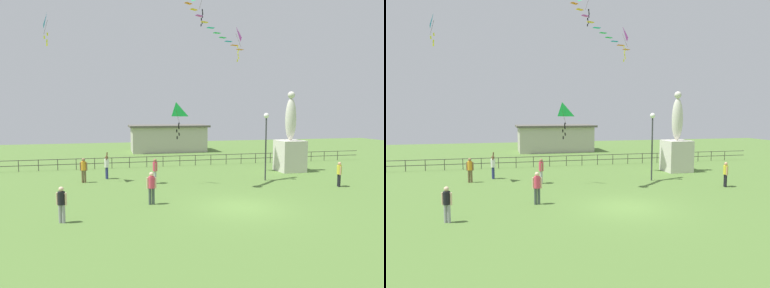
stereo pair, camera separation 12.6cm
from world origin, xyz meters
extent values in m
plane|color=#517533|center=(0.00, 0.00, 0.00)|extent=(80.00, 80.00, 0.00)
cube|color=beige|center=(7.82, 9.25, 1.26)|extent=(2.00, 2.00, 2.52)
ellipsoid|color=beige|center=(7.82, 9.25, 4.22)|extent=(0.90, 0.76, 3.40)
sphere|color=beige|center=(7.82, 9.25, 6.17)|extent=(0.56, 0.56, 0.56)
cylinder|color=#38383D|center=(4.20, 6.15, 2.20)|extent=(0.10, 0.10, 4.40)
sphere|color=white|center=(4.20, 6.15, 4.55)|extent=(0.36, 0.36, 0.36)
cylinder|color=#99999E|center=(-3.49, 6.96, 0.43)|extent=(0.15, 0.15, 0.85)
cylinder|color=#99999E|center=(-3.48, 6.79, 0.43)|extent=(0.15, 0.15, 0.85)
cylinder|color=#D83F59|center=(-3.48, 6.88, 1.15)|extent=(0.31, 0.31, 0.60)
sphere|color=#8C6647|center=(-3.48, 6.88, 1.57)|extent=(0.23, 0.23, 0.23)
cylinder|color=#8C6647|center=(-3.49, 7.08, 1.12)|extent=(0.09, 0.09, 0.57)
cylinder|color=#8C6647|center=(-3.47, 6.67, 1.12)|extent=(0.09, 0.09, 0.57)
cylinder|color=navy|center=(-6.63, 9.21, 0.42)|extent=(0.14, 0.14, 0.84)
cylinder|color=navy|center=(-6.68, 9.36, 0.42)|extent=(0.14, 0.14, 0.84)
cylinder|color=white|center=(-6.65, 9.29, 1.14)|extent=(0.31, 0.31, 0.60)
sphere|color=brown|center=(-6.65, 9.29, 1.56)|extent=(0.23, 0.23, 0.23)
cylinder|color=brown|center=(-6.64, 9.07, 1.67)|extent=(0.19, 0.14, 0.57)
cylinder|color=brown|center=(-6.72, 9.48, 1.11)|extent=(0.09, 0.09, 0.57)
cylinder|color=#99999E|center=(-8.53, -0.46, 0.40)|extent=(0.14, 0.14, 0.81)
cylinder|color=#99999E|center=(-8.39, -0.51, 0.40)|extent=(0.14, 0.14, 0.81)
cylinder|color=black|center=(-8.46, -0.49, 1.09)|extent=(0.29, 0.29, 0.57)
sphere|color=beige|center=(-8.46, -0.49, 1.48)|extent=(0.22, 0.22, 0.22)
cylinder|color=beige|center=(-8.65, -0.42, 1.06)|extent=(0.09, 0.09, 0.54)
cylinder|color=beige|center=(-8.28, -0.55, 1.06)|extent=(0.09, 0.09, 0.54)
cylinder|color=brown|center=(-8.25, 8.29, 0.43)|extent=(0.15, 0.15, 0.85)
cylinder|color=brown|center=(-8.08, 8.26, 0.43)|extent=(0.15, 0.15, 0.85)
cylinder|color=orange|center=(-8.17, 8.27, 1.16)|extent=(0.31, 0.31, 0.60)
sphere|color=#8C6647|center=(-8.17, 8.27, 1.57)|extent=(0.23, 0.23, 0.23)
cylinder|color=#8C6647|center=(-8.37, 8.32, 1.12)|extent=(0.09, 0.09, 0.57)
cylinder|color=#8C6647|center=(-7.96, 8.23, 1.12)|extent=(0.09, 0.09, 0.57)
cylinder|color=black|center=(7.91, 3.20, 0.41)|extent=(0.14, 0.14, 0.81)
cylinder|color=black|center=(7.87, 3.04, 0.41)|extent=(0.14, 0.14, 0.81)
cylinder|color=gold|center=(7.89, 3.12, 1.10)|extent=(0.30, 0.30, 0.57)
sphere|color=tan|center=(7.89, 3.12, 1.49)|extent=(0.22, 0.22, 0.22)
cylinder|color=tan|center=(7.94, 3.31, 1.06)|extent=(0.09, 0.09, 0.54)
cylinder|color=tan|center=(7.84, 2.93, 1.06)|extent=(0.09, 0.09, 0.54)
cylinder|color=#3F4C47|center=(-4.26, 1.61, 0.43)|extent=(0.15, 0.15, 0.86)
cylinder|color=#3F4C47|center=(-4.43, 1.63, 0.43)|extent=(0.15, 0.15, 0.86)
cylinder|color=#D83F59|center=(-4.34, 1.62, 1.17)|extent=(0.32, 0.32, 0.61)
sphere|color=beige|center=(-4.34, 1.62, 1.59)|extent=(0.23, 0.23, 0.23)
cylinder|color=beige|center=(-4.14, 1.60, 1.13)|extent=(0.09, 0.09, 0.58)
cylinder|color=beige|center=(-4.55, 1.65, 1.13)|extent=(0.09, 0.09, 0.58)
pyramid|color=#198CD1|center=(-10.13, 8.36, 10.69)|extent=(0.39, 0.85, 0.93)
cylinder|color=#4C381E|center=(-10.26, 8.34, 10.23)|extent=(0.27, 0.06, 0.93)
cube|color=yellow|center=(-10.17, 8.39, 9.79)|extent=(0.09, 0.02, 0.20)
cube|color=yellow|center=(-10.35, 8.30, 9.57)|extent=(0.09, 0.04, 0.20)
cube|color=yellow|center=(-10.21, 8.37, 9.35)|extent=(0.11, 0.05, 0.21)
cube|color=yellow|center=(-10.22, 8.36, 9.13)|extent=(0.10, 0.04, 0.20)
cylinder|color=#4C381E|center=(0.52, 9.83, 13.11)|extent=(0.50, 0.34, 1.41)
cube|color=black|center=(0.58, 9.86, 12.43)|extent=(0.11, 0.04, 0.21)
cube|color=black|center=(0.61, 9.88, 12.21)|extent=(0.09, 0.02, 0.20)
cube|color=black|center=(0.59, 9.87, 11.99)|extent=(0.12, 0.04, 0.21)
cube|color=black|center=(0.50, 9.82, 11.77)|extent=(0.10, 0.03, 0.21)
cube|color=black|center=(0.58, 9.86, 11.55)|extent=(0.09, 0.04, 0.20)
cube|color=black|center=(0.47, 9.81, 11.33)|extent=(0.11, 0.04, 0.21)
pyramid|color=#B22DB2|center=(3.56, 10.59, 11.03)|extent=(0.76, 1.25, 1.04)
cylinder|color=#4C381E|center=(3.75, 10.52, 10.51)|extent=(0.41, 0.14, 1.04)
cube|color=yellow|center=(3.66, 10.47, 10.01)|extent=(0.10, 0.03, 0.21)
cube|color=yellow|center=(3.80, 10.55, 9.79)|extent=(0.10, 0.04, 0.21)
cube|color=yellow|center=(3.72, 10.50, 9.57)|extent=(0.11, 0.05, 0.21)
cube|color=yellow|center=(3.74, 10.51, 9.35)|extent=(0.09, 0.02, 0.20)
cube|color=yellow|center=(3.79, 10.54, 9.13)|extent=(0.10, 0.04, 0.21)
cube|color=yellow|center=(3.66, 10.48, 8.91)|extent=(0.09, 0.04, 0.20)
pyramid|color=#1EB759|center=(-2.19, 6.05, 4.92)|extent=(0.99, 1.00, 0.93)
cylinder|color=#4C381E|center=(-2.04, 6.20, 4.46)|extent=(0.33, 0.32, 0.93)
cube|color=black|center=(-1.98, 6.23, 4.00)|extent=(0.11, 0.04, 0.21)
cube|color=black|center=(-1.97, 6.23, 3.78)|extent=(0.09, 0.04, 0.20)
cube|color=black|center=(-2.13, 6.15, 3.56)|extent=(0.09, 0.02, 0.20)
cube|color=black|center=(-1.96, 6.24, 3.34)|extent=(0.11, 0.05, 0.21)
cube|color=black|center=(-2.10, 6.17, 3.12)|extent=(0.09, 0.04, 0.20)
cube|color=orange|center=(-1.53, 5.38, 11.44)|extent=(0.53, 0.45, 0.03)
cube|color=yellow|center=(-1.12, 5.61, 11.17)|extent=(0.53, 0.43, 0.03)
cube|color=#B22DB2|center=(-0.72, 5.85, 10.88)|extent=(0.53, 0.46, 0.03)
cube|color=yellow|center=(-0.30, 6.06, 10.56)|extent=(0.53, 0.40, 0.03)
cube|color=#19B2B2|center=(0.15, 6.18, 10.26)|extent=(0.50, 0.30, 0.03)
cube|color=#1EB759|center=(0.61, 6.28, 9.97)|extent=(0.52, 0.35, 0.03)
cube|color=#1EB759|center=(1.05, 6.42, 9.73)|extent=(0.52, 0.39, 0.03)
cube|color=#198CD1|center=(1.50, 6.54, 9.53)|extent=(0.50, 0.32, 0.03)
cube|color=orange|center=(1.97, 6.64, 9.31)|extent=(0.51, 0.34, 0.03)
cube|color=orange|center=(2.42, 6.76, 9.06)|extent=(0.52, 0.37, 0.03)
cylinder|color=#4C4742|center=(-13.60, 14.00, 0.47)|extent=(0.06, 0.06, 0.95)
cylinder|color=#4C4742|center=(-12.11, 14.00, 0.47)|extent=(0.06, 0.06, 0.95)
cylinder|color=#4C4742|center=(-10.63, 14.00, 0.47)|extent=(0.06, 0.06, 0.95)
cylinder|color=#4C4742|center=(-9.17, 14.00, 0.47)|extent=(0.06, 0.06, 0.95)
cylinder|color=#4C4742|center=(-7.69, 14.00, 0.47)|extent=(0.06, 0.06, 0.95)
cylinder|color=#4C4742|center=(-6.27, 14.00, 0.47)|extent=(0.06, 0.06, 0.95)
cylinder|color=#4C4742|center=(-4.79, 14.00, 0.47)|extent=(0.06, 0.06, 0.95)
cylinder|color=#4C4742|center=(-3.29, 14.00, 0.47)|extent=(0.06, 0.06, 0.95)
cylinder|color=#4C4742|center=(-1.86, 14.00, 0.47)|extent=(0.06, 0.06, 0.95)
cylinder|color=#4C4742|center=(-0.34, 14.00, 0.47)|extent=(0.06, 0.06, 0.95)
cylinder|color=#4C4742|center=(1.09, 14.00, 0.47)|extent=(0.06, 0.06, 0.95)
cylinder|color=#4C4742|center=(2.55, 14.00, 0.47)|extent=(0.06, 0.06, 0.95)
cylinder|color=#4C4742|center=(4.02, 14.00, 0.47)|extent=(0.06, 0.06, 0.95)
cylinder|color=#4C4742|center=(5.50, 14.00, 0.47)|extent=(0.06, 0.06, 0.95)
cylinder|color=#4C4742|center=(6.96, 14.00, 0.47)|extent=(0.06, 0.06, 0.95)
cylinder|color=#4C4742|center=(8.46, 14.00, 0.47)|extent=(0.06, 0.06, 0.95)
cylinder|color=#4C4742|center=(9.93, 14.00, 0.47)|extent=(0.06, 0.06, 0.95)
cylinder|color=#4C4742|center=(11.36, 14.00, 0.47)|extent=(0.06, 0.06, 0.95)
cylinder|color=#4C4742|center=(12.84, 14.00, 0.47)|extent=(0.06, 0.06, 0.95)
cylinder|color=#4C4742|center=(14.29, 14.00, 0.47)|extent=(0.06, 0.06, 0.95)
cylinder|color=#4C4742|center=(15.81, 14.00, 0.47)|extent=(0.06, 0.06, 0.95)
cube|color=#4C4742|center=(0.00, 14.00, 0.91)|extent=(36.00, 0.05, 0.05)
cube|color=#4C4742|center=(0.00, 14.00, 0.47)|extent=(36.00, 0.05, 0.05)
cube|color=#B7B2A3|center=(0.60, 26.00, 1.50)|extent=(8.88, 4.48, 3.01)
cube|color=#59544C|center=(0.60, 26.00, 3.13)|extent=(9.48, 5.08, 0.24)
camera|label=1|loc=(-6.38, -15.83, 4.73)|focal=32.12mm
camera|label=2|loc=(-6.25, -15.86, 4.73)|focal=32.12mm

